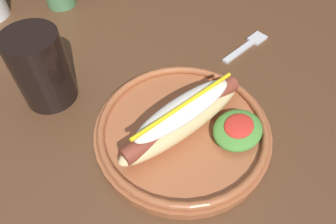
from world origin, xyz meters
TOP-DOWN VIEW (x-y plane):
  - ground_plane at (0.00, 0.00)m, footprint 8.00×8.00m
  - dining_table at (0.00, 0.00)m, footprint 1.22×1.10m
  - hot_dog_plate at (-0.01, -0.24)m, footprint 0.27×0.27m
  - fork at (0.23, -0.19)m, footprint 0.12×0.03m
  - soda_cup at (-0.10, -0.02)m, footprint 0.09×0.09m

SIDE VIEW (x-z plane):
  - ground_plane at x=0.00m, z-range 0.00..0.00m
  - dining_table at x=0.00m, z-range 0.28..1.02m
  - fork at x=0.23m, z-range 0.74..0.74m
  - hot_dog_plate at x=-0.01m, z-range 0.72..0.80m
  - soda_cup at x=-0.10m, z-range 0.74..0.87m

